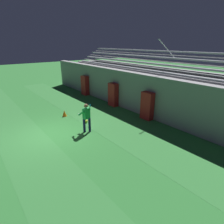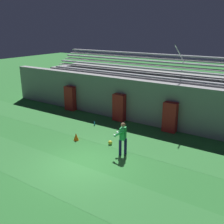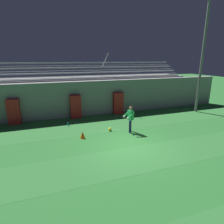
% 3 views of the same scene
% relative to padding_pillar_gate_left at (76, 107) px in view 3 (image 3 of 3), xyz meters
% --- Properties ---
extents(ground_plane, '(80.00, 80.00, 0.00)m').
position_rel_padding_pillar_gate_left_xyz_m(ground_plane, '(1.78, -5.95, -0.91)').
color(ground_plane, '#2D7533').
extents(turf_stripe_mid, '(28.00, 2.35, 0.01)m').
position_rel_padding_pillar_gate_left_xyz_m(turf_stripe_mid, '(1.78, -7.25, -0.90)').
color(turf_stripe_mid, '#337A38').
rests_on(turf_stripe_mid, ground).
extents(turf_stripe_far, '(28.00, 2.35, 0.01)m').
position_rel_padding_pillar_gate_left_xyz_m(turf_stripe_far, '(1.78, -2.56, -0.90)').
color(turf_stripe_far, '#337A38').
rests_on(turf_stripe_far, ground).
extents(back_wall, '(24.00, 0.60, 2.80)m').
position_rel_padding_pillar_gate_left_xyz_m(back_wall, '(1.78, 0.55, 0.49)').
color(back_wall, gray).
rests_on(back_wall, ground).
extents(padding_pillar_gate_left, '(0.82, 0.44, 1.81)m').
position_rel_padding_pillar_gate_left_xyz_m(padding_pillar_gate_left, '(0.00, 0.00, 0.00)').
color(padding_pillar_gate_left, '#B21E1E').
rests_on(padding_pillar_gate_left, ground).
extents(padding_pillar_gate_right, '(0.82, 0.44, 1.81)m').
position_rel_padding_pillar_gate_left_xyz_m(padding_pillar_gate_right, '(3.55, 0.00, 0.00)').
color(padding_pillar_gate_right, '#B21E1E').
rests_on(padding_pillar_gate_right, ground).
extents(padding_pillar_far_left, '(0.82, 0.44, 1.81)m').
position_rel_padding_pillar_gate_left_xyz_m(padding_pillar_far_left, '(-4.33, 0.00, 0.00)').
color(padding_pillar_far_left, '#B21E1E').
rests_on(padding_pillar_far_left, ground).
extents(bleacher_stand, '(18.00, 3.35, 5.03)m').
position_rel_padding_pillar_gate_left_xyz_m(bleacher_stand, '(1.78, 2.54, 0.59)').
color(bleacher_stand, gray).
rests_on(bleacher_stand, ground).
extents(floodlight_pole, '(0.90, 0.36, 9.38)m').
position_rel_padding_pillar_gate_left_xyz_m(floodlight_pole, '(10.29, -1.64, 4.90)').
color(floodlight_pole, slate).
rests_on(floodlight_pole, ground).
extents(goalkeeper, '(0.60, 0.66, 1.67)m').
position_rel_padding_pillar_gate_left_xyz_m(goalkeeper, '(2.76, -4.12, 0.05)').
color(goalkeeper, '#19194C').
rests_on(goalkeeper, ground).
extents(soccer_ball, '(0.22, 0.22, 0.22)m').
position_rel_padding_pillar_gate_left_xyz_m(soccer_ball, '(1.62, -3.50, -0.80)').
color(soccer_ball, yellow).
rests_on(soccer_ball, ground).
extents(traffic_cone, '(0.30, 0.30, 0.42)m').
position_rel_padding_pillar_gate_left_xyz_m(traffic_cone, '(-0.27, -4.08, -0.70)').
color(traffic_cone, orange).
rests_on(traffic_cone, ground).
extents(water_bottle, '(0.07, 0.07, 0.24)m').
position_rel_padding_pillar_gate_left_xyz_m(water_bottle, '(-0.83, -1.65, -0.79)').
color(water_bottle, '#1E8CD8').
rests_on(water_bottle, ground).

